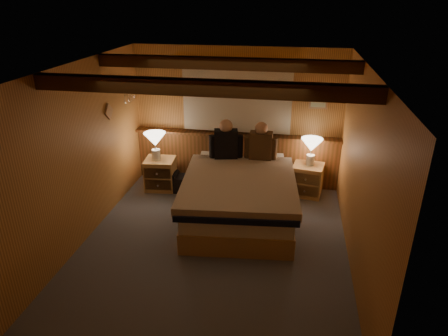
% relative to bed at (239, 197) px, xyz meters
% --- Properties ---
extents(floor, '(4.20, 4.20, 0.00)m').
position_rel_bed_xyz_m(floor, '(-0.24, -0.73, -0.37)').
color(floor, '#515561').
rests_on(floor, ground).
extents(ceiling, '(4.20, 4.20, 0.00)m').
position_rel_bed_xyz_m(ceiling, '(-0.24, -0.73, 2.03)').
color(ceiling, '#BC8346').
rests_on(ceiling, wall_back).
extents(wall_back, '(3.60, 0.00, 3.60)m').
position_rel_bed_xyz_m(wall_back, '(-0.24, 1.37, 0.83)').
color(wall_back, '#D4974C').
rests_on(wall_back, floor).
extents(wall_left, '(0.00, 4.20, 4.20)m').
position_rel_bed_xyz_m(wall_left, '(-2.04, -0.73, 0.83)').
color(wall_left, '#D4974C').
rests_on(wall_left, floor).
extents(wall_right, '(0.00, 4.20, 4.20)m').
position_rel_bed_xyz_m(wall_right, '(1.56, -0.73, 0.83)').
color(wall_right, '#D4974C').
rests_on(wall_right, floor).
extents(wall_front, '(3.60, 0.00, 3.60)m').
position_rel_bed_xyz_m(wall_front, '(-0.24, -2.83, 0.83)').
color(wall_front, '#D4974C').
rests_on(wall_front, floor).
extents(wainscot, '(3.60, 0.23, 0.94)m').
position_rel_bed_xyz_m(wainscot, '(-0.24, 1.31, 0.11)').
color(wainscot, brown).
rests_on(wainscot, wall_back).
extents(curtain_window, '(2.18, 0.09, 1.11)m').
position_rel_bed_xyz_m(curtain_window, '(-0.24, 1.30, 1.15)').
color(curtain_window, '#442911').
rests_on(curtain_window, wall_back).
extents(ceiling_beams, '(3.60, 1.65, 0.16)m').
position_rel_bed_xyz_m(ceiling_beams, '(-0.24, -0.58, 1.94)').
color(ceiling_beams, '#442911').
rests_on(ceiling_beams, ceiling).
extents(coat_rail, '(0.05, 0.55, 0.24)m').
position_rel_bed_xyz_m(coat_rail, '(-1.96, 0.85, 1.30)').
color(coat_rail, white).
rests_on(coat_rail, wall_left).
extents(framed_print, '(0.30, 0.04, 0.25)m').
position_rel_bed_xyz_m(framed_print, '(1.11, 1.35, 1.18)').
color(framed_print, tan).
rests_on(framed_print, wall_back).
extents(bed, '(1.80, 2.23, 0.71)m').
position_rel_bed_xyz_m(bed, '(0.00, 0.00, 0.00)').
color(bed, tan).
rests_on(bed, floor).
extents(nightstand_left, '(0.54, 0.49, 0.55)m').
position_rel_bed_xyz_m(nightstand_left, '(-1.51, 0.80, -0.10)').
color(nightstand_left, tan).
rests_on(nightstand_left, floor).
extents(nightstand_right, '(0.56, 0.52, 0.54)m').
position_rel_bed_xyz_m(nightstand_right, '(1.03, 1.02, -0.10)').
color(nightstand_right, tan).
rests_on(nightstand_right, floor).
extents(lamp_left, '(0.37, 0.37, 0.49)m').
position_rel_bed_xyz_m(lamp_left, '(-1.55, 0.78, 0.52)').
color(lamp_left, white).
rests_on(lamp_left, nightstand_left).
extents(lamp_right, '(0.36, 0.36, 0.46)m').
position_rel_bed_xyz_m(lamp_right, '(1.05, 1.05, 0.49)').
color(lamp_right, white).
rests_on(lamp_right, nightstand_right).
extents(person_left, '(0.54, 0.28, 0.67)m').
position_rel_bed_xyz_m(person_left, '(-0.33, 0.72, 0.60)').
color(person_left, black).
rests_on(person_left, bed).
extents(person_right, '(0.53, 0.21, 0.64)m').
position_rel_bed_xyz_m(person_right, '(0.23, 0.77, 0.59)').
color(person_right, '#4C341E').
rests_on(person_right, bed).
extents(duffel_bag, '(0.49, 0.31, 0.34)m').
position_rel_bed_xyz_m(duffel_bag, '(-1.23, 0.76, -0.22)').
color(duffel_bag, black).
rests_on(duffel_bag, floor).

